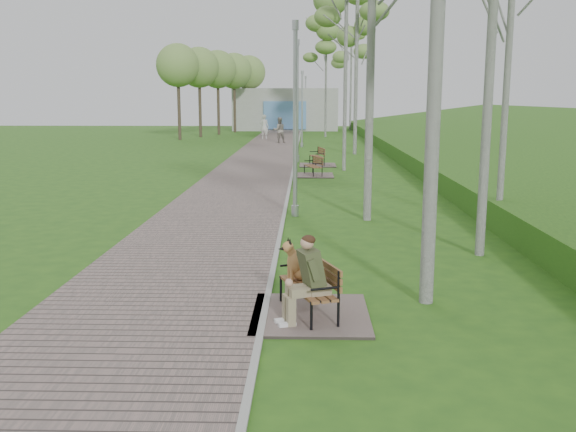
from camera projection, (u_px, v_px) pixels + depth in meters
name	position (u px, v px, depth m)	size (l,w,h in m)	color
ground	(276.00, 259.00, 12.77)	(120.00, 120.00, 0.00)	#285319
walkway	(262.00, 158.00, 33.95)	(3.50, 67.00, 0.04)	#675953
kerb	(295.00, 158.00, 33.90)	(0.10, 67.00, 0.05)	#999993
embankment	(534.00, 162.00, 32.07)	(14.00, 70.00, 1.60)	#3E771D
building_north	(286.00, 109.00, 62.55)	(10.00, 5.20, 4.00)	#9E9E99
bench_main	(305.00, 289.00, 9.32)	(1.71, 1.90, 1.49)	#675953
bench_second	(313.00, 172.00, 26.21)	(1.58, 1.75, 0.97)	#675953
bench_third	(317.00, 161.00, 30.16)	(1.70, 1.89, 1.04)	#675953
lamp_post_near	(295.00, 127.00, 16.91)	(0.20, 0.20, 5.11)	#A2A4AA
lamp_post_second	(297.00, 106.00, 31.23)	(0.23, 0.23, 5.90)	#A2A4AA
lamp_post_third	(302.00, 112.00, 40.90)	(0.19, 0.19, 4.82)	#A2A4AA
lamp_post_far	(306.00, 105.00, 60.88)	(0.20, 0.20, 5.12)	#A2A4AA
pedestrian_near	(264.00, 127.00, 49.06)	(0.68, 0.45, 1.87)	white
pedestrian_far	(279.00, 130.00, 44.77)	(0.87, 0.68, 1.80)	gray
birch_mid_a	(346.00, 16.00, 26.95)	(2.28, 2.28, 8.31)	silver
birch_far_b	(357.00, 15.00, 40.32)	(2.95, 2.95, 10.50)	silver
birch_distant_a	(326.00, 45.00, 50.44)	(2.75, 2.75, 9.19)	silver
birch_distant_b	(351.00, 49.00, 61.30)	(2.92, 2.92, 9.86)	silver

